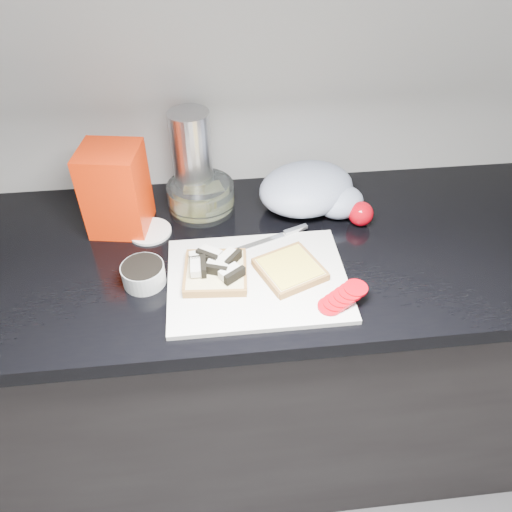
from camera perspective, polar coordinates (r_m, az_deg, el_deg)
The scene contains 14 objects.
base_cabinet at distance 1.56m, azimuth -1.39°, elevation -12.13°, with size 3.50×0.60×0.86m, color black.
countertop at distance 1.23m, azimuth -1.73°, elevation 0.34°, with size 3.50×0.64×0.04m, color black.
cutting_board at distance 1.12m, azimuth 0.17°, elevation -2.69°, with size 0.40×0.30×0.01m, color silver.
bread_left at distance 1.12m, azimuth -4.69°, elevation -1.61°, with size 0.15×0.15×0.04m.
bread_right at distance 1.13m, azimuth 3.89°, elevation -1.53°, with size 0.18×0.18×0.02m.
tomato_slices at distance 1.07m, azimuth 9.89°, elevation -4.66°, with size 0.13×0.09×0.03m.
knife at distance 1.23m, azimuth 2.80°, elevation 2.41°, with size 0.19×0.09×0.01m.
seed_tub at distance 1.13m, azimuth -12.76°, elevation -1.93°, with size 0.10×0.10×0.05m.
tub_lid at distance 1.28m, azimuth -12.04°, elevation 2.76°, with size 0.11×0.11×0.01m, color silver.
glass_bowl at distance 1.33m, azimuth -6.30°, elevation 6.72°, with size 0.17×0.17×0.07m.
bread_bag at distance 1.26m, azimuth -15.72°, elevation 7.28°, with size 0.14×0.13×0.22m, color red.
steel_canister at distance 1.32m, azimuth -7.29°, elevation 11.11°, with size 0.10×0.10×0.25m, color #A1A1A6.
grocery_bag at distance 1.32m, azimuth 6.33°, elevation 7.47°, with size 0.31×0.28×0.11m.
whole_tomatoes at distance 1.29m, azimuth 11.88°, elevation 4.75°, with size 0.06×0.06×0.06m.
Camera 1 is at (-0.06, 0.28, 1.69)m, focal length 35.00 mm.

